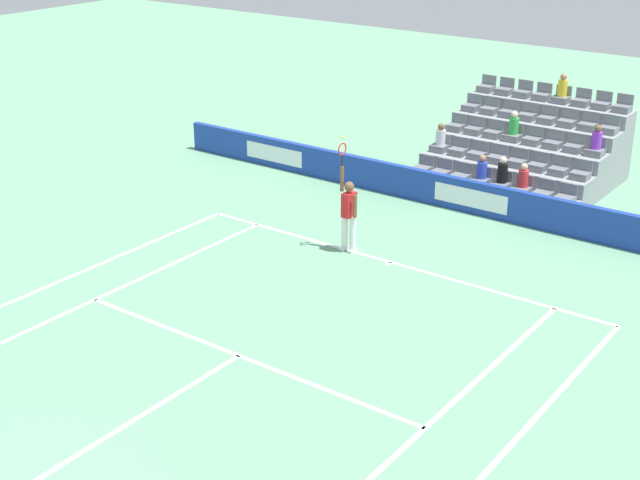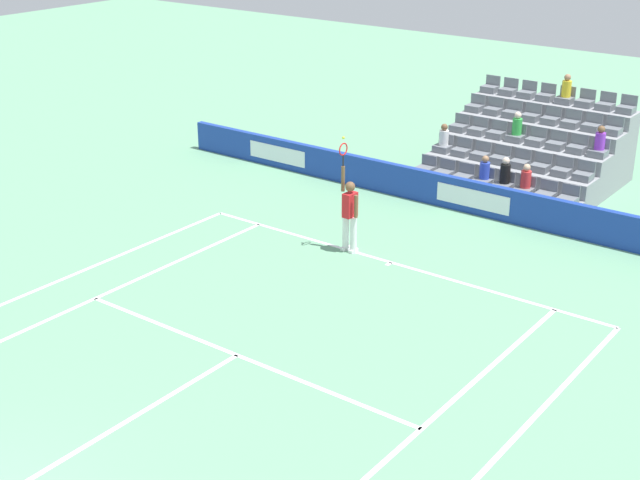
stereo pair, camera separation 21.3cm
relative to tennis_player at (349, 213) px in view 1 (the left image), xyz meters
The scene contains 11 objects.
line_baseline 1.56m from the tennis_player, behind, with size 10.97×0.10×0.01m, color white.
line_service 5.69m from the tennis_player, 102.47° to the left, with size 8.23×0.10×0.01m, color white.
line_centre_service 8.81m from the tennis_player, 97.95° to the left, with size 0.10×6.40×0.01m, color white.
line_singles_sideline_left 6.67m from the tennis_player, 63.89° to the left, with size 0.10×11.89×0.01m, color white.
line_singles_sideline_right 8.03m from the tennis_player, 131.94° to the left, with size 0.10×11.89×0.01m, color white.
line_doubles_sideline_left 7.37m from the tennis_player, 54.20° to the left, with size 0.10×11.89×0.01m, color white.
line_doubles_sideline_right 9.00m from the tennis_player, 138.48° to the left, with size 0.10×11.89×0.01m, color white.
line_centre_mark 1.56m from the tennis_player, behind, with size 0.10×0.20×0.01m, color white.
sponsor_barrier 4.34m from the tennis_player, 106.32° to the right, with size 20.32×0.22×0.90m.
tennis_player is the anchor object (origin of this frame).
stadium_stand 7.79m from the tennis_player, 98.95° to the right, with size 4.96×4.75×2.99m.
Camera 1 is at (-10.26, 4.98, 8.73)m, focal length 50.93 mm.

